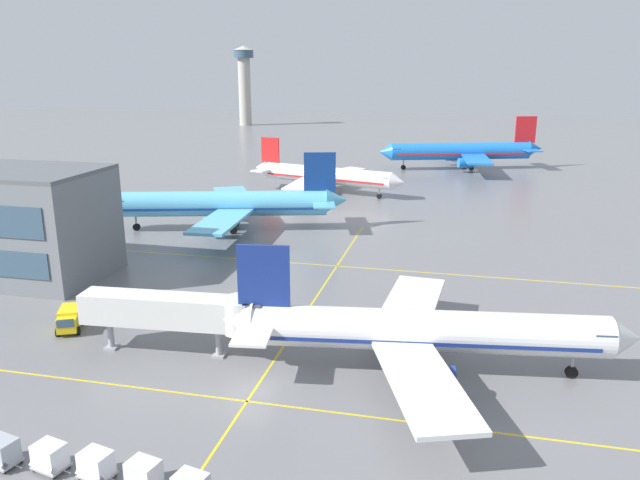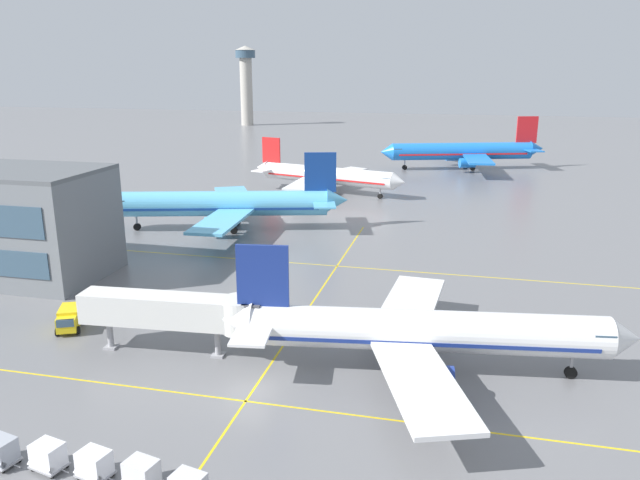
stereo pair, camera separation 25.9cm
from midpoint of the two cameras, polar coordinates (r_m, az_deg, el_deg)
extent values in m
plane|color=slate|center=(51.07, -5.95, -13.49)|extent=(600.00, 600.00, 0.00)
cylinder|color=white|center=(52.44, 10.00, -8.26)|extent=(29.46, 7.52, 3.47)
cone|color=white|center=(56.07, 26.49, -8.14)|extent=(2.83, 3.70, 3.41)
cone|color=white|center=(53.36, -7.61, -7.29)|extent=(3.36, 3.68, 3.30)
cube|color=navy|center=(51.48, -5.18, -3.39)|extent=(4.39, 0.94, 5.49)
cube|color=white|center=(50.52, -6.15, -8.61)|extent=(3.56, 5.12, 0.22)
cube|color=white|center=(55.46, -5.04, -6.29)|extent=(3.56, 5.12, 0.22)
cube|color=white|center=(45.65, 9.54, -12.84)|extent=(9.16, 14.51, 0.37)
cube|color=white|center=(59.74, 8.55, -5.70)|extent=(5.70, 14.01, 0.37)
cylinder|color=navy|center=(48.95, 10.54, -12.38)|extent=(3.35, 2.33, 1.92)
cylinder|color=navy|center=(57.49, 9.75, -7.92)|extent=(3.35, 2.33, 1.92)
cube|color=#385166|center=(55.15, 24.50, -7.71)|extent=(2.07, 3.39, 0.64)
cube|color=navy|center=(52.62, 9.98, -8.69)|extent=(27.14, 7.22, 0.33)
cylinder|color=#99999E|center=(55.67, 22.38, -10.34)|extent=(0.26, 0.26, 1.51)
cylinder|color=black|center=(56.10, 22.27, -11.27)|extent=(1.05, 0.55, 1.01)
cylinder|color=#99999E|center=(51.14, 8.00, -11.60)|extent=(0.26, 0.26, 1.51)
cylinder|color=black|center=(51.60, 7.96, -12.60)|extent=(1.05, 0.55, 1.01)
cylinder|color=#99999E|center=(55.40, 7.80, -9.35)|extent=(0.26, 0.26, 1.51)
cylinder|color=black|center=(55.83, 7.76, -10.28)|extent=(1.05, 0.55, 1.01)
cylinder|color=#5BB7E5|center=(97.57, -9.00, 3.35)|extent=(32.75, 12.47, 3.91)
cone|color=#5BB7E5|center=(101.30, -19.04, 3.13)|extent=(3.59, 4.40, 3.83)
cone|color=#5BB7E5|center=(96.93, 1.69, 3.70)|extent=(4.15, 4.45, 3.71)
cube|color=navy|center=(95.97, 0.11, 6.27)|extent=(4.86, 1.66, 6.17)
cube|color=#5BB7E5|center=(99.83, 0.34, 4.07)|extent=(4.59, 6.02, 0.25)
cube|color=#5BB7E5|center=(93.81, 0.49, 3.30)|extent=(4.59, 6.02, 0.25)
cube|color=#5BB7E5|center=(106.07, -7.88, 4.05)|extent=(11.83, 16.15, 0.41)
cube|color=#5BB7E5|center=(89.13, -8.98, 1.76)|extent=(6.24, 15.70, 0.41)
cylinder|color=#5BB7E5|center=(103.19, -8.72, 2.93)|extent=(3.94, 3.01, 2.16)
cylinder|color=#5BB7E5|center=(92.88, -9.46, 1.46)|extent=(3.94, 3.01, 2.16)
cube|color=#385166|center=(100.52, -17.78, 3.48)|extent=(2.74, 3.95, 0.72)
cube|color=navy|center=(97.67, -8.99, 3.07)|extent=(30.22, 11.81, 0.37)
cylinder|color=#99999E|center=(100.64, -16.51, 1.79)|extent=(0.29, 0.29, 1.70)
cylinder|color=black|center=(100.91, -16.46, 1.17)|extent=(1.21, 0.75, 1.13)
cylinder|color=#99999E|center=(100.48, -7.59, 2.29)|extent=(0.29, 0.29, 1.70)
cylinder|color=black|center=(100.75, -7.57, 1.67)|extent=(1.21, 0.75, 1.13)
cylinder|color=#99999E|center=(95.32, -7.89, 1.54)|extent=(0.29, 0.29, 1.70)
cylinder|color=black|center=(95.60, -7.87, 0.89)|extent=(1.21, 0.75, 1.13)
cylinder|color=white|center=(125.00, 0.76, 6.00)|extent=(28.43, 10.74, 3.39)
cone|color=white|center=(118.71, 7.39, 5.34)|extent=(3.11, 3.81, 3.32)
cone|color=white|center=(132.89, -5.28, 6.67)|extent=(3.60, 3.85, 3.22)
cube|color=red|center=(131.08, -4.47, 8.26)|extent=(4.22, 1.43, 5.35)
cube|color=white|center=(129.67, -5.24, 6.45)|extent=(3.97, 5.22, 0.21)
cube|color=white|center=(134.09, -3.97, 6.79)|extent=(3.97, 5.22, 0.21)
cube|color=white|center=(118.99, -1.34, 5.23)|extent=(5.37, 13.61, 0.36)
cube|color=white|center=(132.14, 1.96, 6.29)|extent=(10.23, 14.02, 0.36)
cylinder|color=#4C4C51|center=(121.21, -0.20, 4.88)|extent=(3.42, 2.60, 1.87)
cylinder|color=#4C4C51|center=(129.28, 1.79, 5.56)|extent=(3.42, 2.60, 1.87)
cube|color=#385166|center=(119.36, 6.47, 5.67)|extent=(2.36, 3.43, 0.62)
cube|color=red|center=(125.08, 0.76, 5.81)|extent=(26.23, 10.17, 0.32)
cylinder|color=#99999E|center=(120.52, 5.65, 4.50)|extent=(0.25, 0.25, 1.47)
cylinder|color=black|center=(120.72, 5.64, 4.04)|extent=(1.05, 0.64, 0.98)
cylinder|color=#99999E|center=(124.22, -0.48, 4.91)|extent=(0.25, 0.25, 1.47)
cylinder|color=black|center=(124.41, -0.48, 4.47)|extent=(1.05, 0.64, 0.98)
cylinder|color=#99999E|center=(128.23, 0.53, 5.26)|extent=(0.25, 0.25, 1.47)
cylinder|color=black|center=(128.41, 0.53, 4.83)|extent=(1.05, 0.64, 0.98)
cylinder|color=blue|center=(158.89, 12.97, 8.00)|extent=(34.54, 14.94, 4.16)
cone|color=blue|center=(154.18, 6.19, 8.08)|extent=(3.98, 4.76, 4.07)
cone|color=blue|center=(165.71, 19.40, 7.98)|extent=(4.56, 4.85, 3.95)
cube|color=red|center=(164.07, 18.63, 9.63)|extent=(5.11, 2.02, 6.56)
cube|color=blue|center=(167.78, 18.22, 8.17)|extent=(5.11, 6.50, 0.26)
cube|color=blue|center=(161.81, 19.12, 7.83)|extent=(5.11, 6.50, 0.26)
cube|color=blue|center=(168.09, 12.36, 8.22)|extent=(13.19, 17.04, 0.44)
cube|color=blue|center=(150.59, 14.42, 7.25)|extent=(7.46, 16.93, 0.44)
cylinder|color=blue|center=(164.47, 12.26, 7.57)|extent=(4.25, 3.35, 2.30)
cylinder|color=blue|center=(153.75, 13.49, 6.94)|extent=(4.25, 3.35, 2.30)
cube|color=#385166|center=(154.61, 7.13, 8.30)|extent=(3.07, 4.25, 0.77)
cube|color=red|center=(158.95, 12.96, 7.82)|extent=(31.89, 14.10, 0.39)
cylinder|color=#99999E|center=(155.53, 7.88, 7.10)|extent=(0.31, 0.31, 1.80)
cylinder|color=black|center=(155.71, 7.86, 6.66)|extent=(1.30, 0.85, 1.20)
cylinder|color=#99999E|center=(162.60, 13.35, 7.20)|extent=(0.31, 0.31, 1.80)
cylinder|color=black|center=(162.78, 13.33, 6.78)|extent=(1.30, 0.85, 1.20)
cylinder|color=#99999E|center=(157.27, 13.99, 6.88)|extent=(0.31, 0.31, 1.80)
cylinder|color=black|center=(157.45, 13.96, 6.44)|extent=(1.30, 0.85, 1.20)
cube|color=yellow|center=(49.44, -6.73, -14.57)|extent=(164.72, 0.20, 0.01)
cube|color=yellow|center=(79.72, 1.67, -2.42)|extent=(164.72, 0.20, 0.01)
cube|color=yellow|center=(64.08, -1.48, -7.08)|extent=(0.20, 75.41, 0.01)
cube|color=yellow|center=(65.85, -21.95, -6.47)|extent=(2.97, 3.52, 1.70)
cube|color=yellow|center=(64.14, -22.25, -7.24)|extent=(2.18, 1.93, 1.40)
cube|color=#385166|center=(63.55, -22.36, -7.12)|extent=(1.61, 0.99, 0.70)
cylinder|color=black|center=(64.65, -23.01, -7.82)|extent=(0.59, 0.84, 0.80)
cylinder|color=black|center=(64.26, -21.34, -7.78)|extent=(0.59, 0.84, 0.80)
cylinder|color=black|center=(66.99, -22.58, -6.95)|extent=(0.59, 0.84, 0.80)
cylinder|color=black|center=(66.62, -20.97, -6.90)|extent=(0.59, 0.84, 0.80)
cube|color=#99999E|center=(47.11, -27.17, -17.64)|extent=(2.40, 2.02, 0.12)
cube|color=#9EA3AD|center=(46.69, -27.30, -16.80)|extent=(2.17, 1.82, 1.50)
cylinder|color=#99999E|center=(46.16, -26.10, -18.22)|extent=(0.70, 0.23, 0.08)
cylinder|color=black|center=(46.31, -27.11, -18.51)|extent=(0.26, 0.15, 0.24)
cylinder|color=black|center=(46.90, -25.86, -17.88)|extent=(0.26, 0.15, 0.24)
cylinder|color=black|center=(48.10, -27.18, -17.16)|extent=(0.26, 0.15, 0.24)
cube|color=#99999E|center=(45.36, -23.56, -18.53)|extent=(2.40, 2.02, 0.12)
cube|color=silver|center=(44.93, -23.68, -17.67)|extent=(2.17, 1.82, 1.50)
cube|color=silver|center=(44.91, -24.20, -18.56)|extent=(1.98, 0.96, 0.57)
cylinder|color=#99999E|center=(44.47, -22.35, -19.14)|extent=(0.70, 0.23, 0.08)
cylinder|color=black|center=(44.58, -23.41, -19.45)|extent=(0.26, 0.15, 0.24)
cylinder|color=black|center=(45.22, -22.17, -18.76)|extent=(0.26, 0.15, 0.24)
cylinder|color=black|center=(45.72, -24.88, -18.68)|extent=(0.26, 0.15, 0.24)
cylinder|color=black|center=(46.34, -23.65, -18.02)|extent=(0.26, 0.15, 0.24)
cube|color=#99999E|center=(43.60, -19.86, -19.63)|extent=(2.40, 2.02, 0.12)
cube|color=silver|center=(43.14, -19.96, -18.75)|extent=(2.17, 1.82, 1.50)
cube|color=silver|center=(43.11, -20.49, -19.68)|extent=(1.98, 0.96, 0.57)
cylinder|color=#99999E|center=(42.77, -18.51, -20.25)|extent=(0.70, 0.23, 0.08)
cylinder|color=black|center=(43.52, -18.39, -19.84)|extent=(0.26, 0.15, 0.24)
cylinder|color=black|center=(43.90, -21.27, -19.80)|extent=(0.26, 0.15, 0.24)
cylinder|color=black|center=(44.57, -20.05, -19.08)|extent=(0.26, 0.15, 0.24)
cube|color=silver|center=(41.48, -15.98, -19.91)|extent=(2.17, 1.82, 1.50)
cylinder|color=black|center=(42.89, -16.20, -20.22)|extent=(0.26, 0.15, 0.24)
cube|color=silver|center=(56.72, -14.35, -6.25)|extent=(14.72, 3.74, 2.70)
cylinder|color=silver|center=(54.32, -7.23, -6.86)|extent=(3.38, 3.38, 2.97)
cube|color=#47474C|center=(53.98, -5.90, -6.97)|extent=(1.81, 3.08, 2.97)
cylinder|color=#99999E|center=(55.76, -9.34, -8.63)|extent=(0.56, 0.56, 4.10)
cube|color=#99999E|center=(56.58, -9.25, -10.43)|extent=(1.18, 1.18, 0.20)
cylinder|color=#99999E|center=(59.65, -18.75, -7.63)|extent=(0.56, 0.56, 4.10)
cube|color=#99999E|center=(60.42, -18.59, -9.33)|extent=(1.18, 1.18, 0.20)
cylinder|color=#ADA89E|center=(274.39, -6.78, 13.42)|extent=(5.20, 5.20, 28.14)
cylinder|color=#385166|center=(274.22, -6.89, 16.69)|extent=(8.40, 8.40, 3.20)
cone|color=#ADA89E|center=(274.28, -6.91, 17.21)|extent=(8.82, 8.82, 1.80)
camera|label=1|loc=(0.13, -89.90, 0.03)|focal=34.64mm
camera|label=2|loc=(0.13, 90.10, -0.03)|focal=34.64mm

